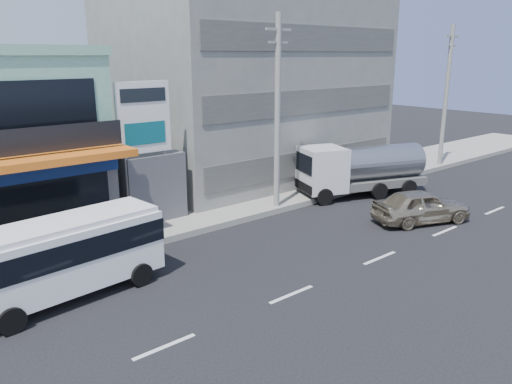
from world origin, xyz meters
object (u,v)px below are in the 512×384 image
minibus (64,252)px  sedan (421,206)px  utility_pole_near (277,114)px  utility_pole_far (446,97)px  satellite_dish (137,148)px  billboard (144,126)px  concrete_building (245,71)px  tanker_truck (358,169)px

minibus → sedan: minibus is taller
utility_pole_near → utility_pole_far: bearing=0.0°
satellite_dish → minibus: 8.84m
billboard → minibus: bearing=-141.1°
utility_pole_far → billboard: bearing=175.4°
concrete_building → billboard: 12.17m
billboard → sedan: bearing=-35.6°
concrete_building → minibus: size_ratio=2.36×
concrete_building → utility_pole_near: size_ratio=1.60×
billboard → utility_pole_near: utility_pole_near is taller
tanker_truck → sedan: bearing=-105.5°
concrete_building → utility_pole_far: concrete_building is taller
utility_pole_near → sedan: bearing=-54.1°
utility_pole_near → billboard: bearing=164.5°
billboard → minibus: (-5.48, -4.42, -3.28)m
tanker_truck → satellite_dish: bearing=159.4°
satellite_dish → utility_pole_far: utility_pole_far is taller
sedan → tanker_truck: 5.36m
utility_pole_far → satellite_dish: bearing=170.7°
concrete_building → tanker_truck: (1.69, -8.39, -5.39)m
sedan → tanker_truck: tanker_truck is taller
billboard → tanker_truck: 12.90m
tanker_truck → utility_pole_near: bearing=172.1°
utility_pole_near → tanker_truck: 6.75m
minibus → satellite_dish: bearing=46.1°
utility_pole_far → sedan: bearing=-153.3°
satellite_dish → billboard: bearing=-105.5°
utility_pole_far → tanker_truck: (-10.31, -0.79, -3.54)m
minibus → sedan: bearing=-11.4°
sedan → concrete_building: bearing=22.8°
sedan → satellite_dish: bearing=68.9°
concrete_building → sedan: concrete_building is taller
billboard → minibus: size_ratio=1.02×
utility_pole_far → minibus: utility_pole_far is taller
concrete_building → utility_pole_far: size_ratio=1.60×
satellite_dish → tanker_truck: 12.64m
utility_pole_near → sedan: size_ratio=2.05×
minibus → tanker_truck: 17.76m
concrete_building → utility_pole_near: bearing=-117.8°
utility_pole_near → satellite_dish: bearing=149.0°
utility_pole_far → minibus: size_ratio=1.48×
concrete_building → satellite_dish: 11.30m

